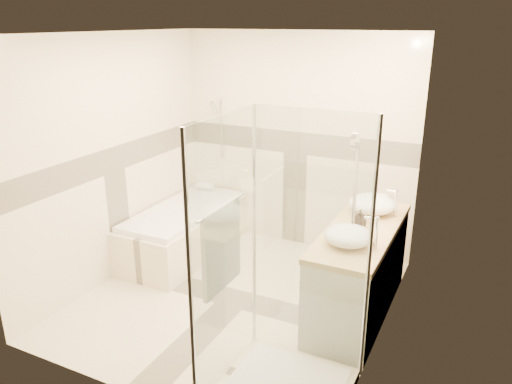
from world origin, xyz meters
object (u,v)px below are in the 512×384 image
at_px(bathtub, 184,228).
at_px(vessel_sink_far, 348,236).
at_px(vanity, 359,271).
at_px(amenity_bottle_a, 360,219).
at_px(shower_enclosure, 273,328).
at_px(amenity_bottle_b, 361,220).
at_px(vessel_sink_near, 372,204).

relative_size(bathtub, vessel_sink_far, 4.28).
xyz_separation_m(vanity, amenity_bottle_a, (-0.02, -0.02, 0.51)).
bearing_deg(shower_enclosure, vessel_sink_far, 72.88).
bearing_deg(shower_enclosure, vanity, 77.03).
bearing_deg(shower_enclosure, amenity_bottle_b, 78.02).
distance_m(vanity, shower_enclosure, 1.31).
height_order(shower_enclosure, vessel_sink_near, shower_enclosure).
bearing_deg(amenity_bottle_b, bathtub, 171.05).
distance_m(bathtub, amenity_bottle_a, 2.25).
relative_size(bathtub, shower_enclosure, 0.83).
relative_size(bathtub, vanity, 1.05).
distance_m(bathtub, vessel_sink_near, 2.22).
height_order(vessel_sink_near, vessel_sink_far, vessel_sink_near).
distance_m(shower_enclosure, vessel_sink_far, 1.02).
bearing_deg(vessel_sink_far, amenity_bottle_a, 90.00).
height_order(vanity, shower_enclosure, shower_enclosure).
bearing_deg(bathtub, vanity, -9.25).
xyz_separation_m(vessel_sink_far, amenity_bottle_b, (0.00, 0.40, -0.01)).
bearing_deg(vanity, amenity_bottle_a, -133.55).
distance_m(vanity, vessel_sink_far, 0.63).
bearing_deg(amenity_bottle_a, vessel_sink_far, -90.00).
bearing_deg(vessel_sink_near, bathtub, -178.16).
bearing_deg(vessel_sink_near, amenity_bottle_b, -90.00).
relative_size(bathtub, amenity_bottle_b, 12.08).
distance_m(bathtub, shower_enclosure, 2.47).
distance_m(shower_enclosure, vessel_sink_near, 1.76).
relative_size(vessel_sink_far, amenity_bottle_a, 2.23).
bearing_deg(shower_enclosure, amenity_bottle_a, 77.69).
height_order(amenity_bottle_a, amenity_bottle_b, amenity_bottle_a).
distance_m(bathtub, amenity_bottle_b, 2.24).
relative_size(shower_enclosure, vessel_sink_near, 4.60).
height_order(vanity, amenity_bottle_a, amenity_bottle_a).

